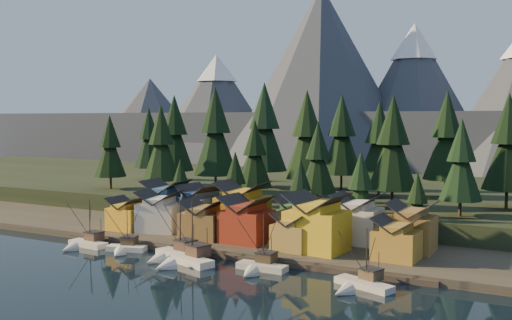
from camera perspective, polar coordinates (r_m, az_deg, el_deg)
The scene contains 44 objects.
ground at distance 99.55m, azimuth -7.67°, elevation -11.62°, with size 500.00×500.00×0.00m, color black.
shore_strip at distance 133.04m, azimuth 2.45°, elevation -7.22°, with size 400.00×50.00×1.50m, color #373228.
hillside at distance 178.53m, azimuth 9.36°, elevation -3.61°, with size 420.00×100.00×6.00m, color black.
dock at distance 112.81m, azimuth -2.74°, elevation -9.43°, with size 80.00×4.00×1.00m, color #473D33.
mountain_ridge at distance 297.58m, azimuth 16.22°, elevation 3.83°, with size 560.00×190.00×90.00m.
boat_0 at distance 125.77m, azimuth -16.83°, elevation -7.43°, with size 9.69×10.39×11.11m.
boat_1 at distance 119.63m, azimuth -13.00°, elevation -7.99°, with size 8.66×9.17×10.32m.
boat_2 at distance 112.07m, azimuth -8.29°, elevation -8.58°, with size 11.00×11.54×12.39m.
boat_3 at distance 107.25m, azimuth -7.17°, elevation -9.09°, with size 11.38×11.95×12.89m.
boat_4 at distance 102.24m, azimuth 0.32°, elevation -9.93°, with size 9.52×10.35×11.08m.
boat_6 at distance 93.52m, azimuth 10.30°, elevation -11.47°, with size 10.65×11.02×10.69m.
house_front_0 at distance 134.65m, azimuth -12.80°, elevation -5.17°, with size 7.58×7.18×7.45m.
house_front_1 at distance 131.39m, azimuth -9.61°, elevation -4.94°, with size 10.69×10.43×9.20m.
house_front_2 at distance 122.55m, azimuth -5.31°, elevation -5.80°, with size 9.36×9.42×8.24m.
house_front_3 at distance 118.17m, azimuth -0.95°, elevation -5.82°, with size 9.73×9.31×9.54m.
house_front_4 at distance 111.89m, azimuth 3.82°, elevation -7.02°, with size 7.74×8.25×7.29m.
house_front_5 at distance 110.78m, azimuth 6.12°, elevation -6.08°, with size 11.59×10.74×11.15m.
house_front_6 at distance 106.87m, azimuth 13.88°, elevation -7.53°, with size 8.15×7.75×7.74m.
house_back_0 at distance 140.82m, azimuth -8.97°, elevation -4.04°, with size 10.54×10.20×10.53m.
house_back_1 at distance 135.53m, azimuth -5.60°, elevation -4.48°, with size 10.15×10.24×9.87m.
house_back_2 at distance 128.65m, azimuth -1.34°, elevation -4.58°, with size 11.48×10.69×11.30m.
house_back_3 at distance 123.09m, azimuth 4.12°, elevation -5.57°, with size 8.86×7.90×8.96m.
house_back_4 at distance 119.40m, azimuth 10.08°, elevation -5.65°, with size 9.26×8.90×10.05m.
house_back_5 at distance 114.09m, azimuth 15.29°, elevation -6.34°, with size 8.65×8.75×9.52m.
tree_hill_0 at distance 175.57m, azimuth -14.38°, elevation 1.13°, with size 9.50×9.50×22.13m.
tree_hill_1 at distance 180.29m, azimuth -8.14°, elevation 2.40°, with size 12.22×12.22×28.46m.
tree_hill_2 at distance 158.36m, azimuth -9.45°, elevation 1.43°, with size 10.66×10.66×24.84m.
tree_hill_3 at distance 162.46m, azimuth -4.08°, elevation 2.57°, with size 12.95×12.95×30.17m.
tree_hill_4 at distance 171.57m, azimuth 0.84°, elevation 2.99°, with size 13.71×13.71×31.94m.
tree_hill_5 at distance 145.06m, azimuth -0.12°, elevation 0.37°, with size 8.95×8.95×20.84m.
tree_hill_6 at distance 154.98m, azimuth 5.10°, elevation 2.21°, with size 12.37×12.37×28.81m.
tree_hill_7 at distance 135.73m, azimuth 6.21°, elevation -0.02°, with size 8.75×8.75×20.39m.
tree_hill_8 at distance 155.75m, azimuth 12.22°, elevation 1.53°, with size 11.07×11.07×25.79m.
tree_hill_9 at distance 137.26m, azimuth 13.53°, elevation 1.36°, with size 11.43×11.43×26.63m.
tree_hill_10 at distance 160.06m, azimuth 18.53°, elevation 2.02°, with size 12.26×12.26×28.56m.
tree_hill_11 at distance 129.46m, azimuth 19.83°, elevation -0.26°, with size 9.09×9.09×21.17m.
tree_hill_12 at distance 144.35m, azimuth 23.90°, elevation 1.34°, with size 11.61×11.61×27.04m.
tree_hill_15 at distance 169.43m, azimuth 8.57°, elevation 2.24°, with size 12.12×12.12×28.23m.
tree_hill_16 at distance 199.20m, azimuth -10.64°, elevation 1.97°, with size 10.68×10.68×24.88m.
tree_shore_0 at distance 145.64m, azimuth -7.55°, elevation -2.59°, with size 6.64×6.64×15.48m.
tree_shore_1 at distance 136.91m, azimuth -2.08°, elevation -2.47°, with size 7.61×7.61×17.72m.
tree_shore_2 at distance 129.42m, azimuth 4.47°, elevation -3.16°, with size 7.10×7.10×16.55m.
tree_shore_3 at distance 124.45m, azimuth 10.41°, elevation -3.00°, with size 7.96×7.96×18.55m.
tree_shore_4 at distance 121.73m, azimuth 15.80°, elevation -4.25°, with size 6.30×6.30×14.68m.
Camera 1 is at (55.81, -77.88, 27.04)m, focal length 40.00 mm.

